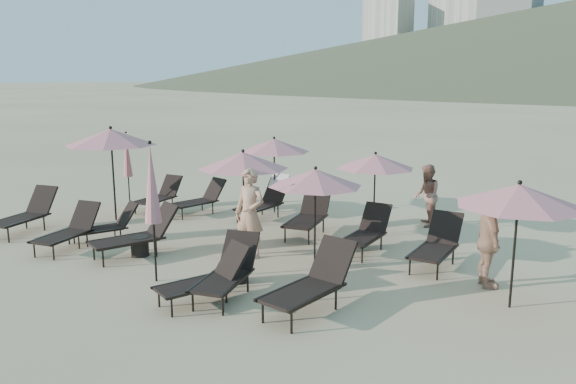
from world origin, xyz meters
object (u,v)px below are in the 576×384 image
Objects in this scene: lounger_10 at (366,231)px; side_table_0 at (140,246)px; lounger_6 at (160,195)px; umbrella_open_0 at (111,137)px; lounger_7 at (200,198)px; beachgoer_b at (427,196)px; umbrella_open_5 at (519,195)px; lounger_0 at (26,213)px; lounger_1 at (107,224)px; umbrella_open_1 at (243,161)px; beachgoer_c at (489,241)px; side_table_1 at (239,271)px; beachgoer_a at (250,213)px; lounger_9 at (309,214)px; lounger_2 at (138,234)px; umbrella_open_4 at (375,161)px; umbrella_closed_0 at (152,185)px; umbrella_open_2 at (315,178)px; lounger_4 at (206,277)px; lounger_12 at (69,229)px; lounger_8 at (266,198)px; lounger_3 at (228,271)px; umbrella_closed_1 at (127,155)px; lounger_5 at (312,282)px; lounger_11 at (437,244)px; umbrella_open_3 at (274,145)px.

lounger_10 is 4.08× the size of side_table_0.
lounger_6 is 2.36m from umbrella_open_0.
beachgoer_b is at bearing 33.66° from lounger_7.
umbrella_open_5 reaches higher than side_table_0.
lounger_1 is at bearing 0.32° from lounger_0.
lounger_7 is at bearing -94.77° from beachgoer_b.
beachgoer_c is at bearing 7.93° from umbrella_open_1.
beachgoer_a is at bearing 123.20° from side_table_1.
side_table_0 is at bearing -134.77° from lounger_9.
lounger_2 is at bearing 9.53° from lounger_1.
umbrella_open_4 is (1.24, 0.98, 1.30)m from lounger_9.
lounger_9 is 0.74× the size of umbrella_closed_0.
umbrella_open_0 is 6.33m from umbrella_open_2.
lounger_12 is (-4.59, 0.25, 0.01)m from lounger_4.
lounger_10 is 2.90m from beachgoer_c.
umbrella_open_4 reaches higher than lounger_1.
beachgoer_c is at bearing -16.09° from lounger_8.
umbrella_closed_1 reaches higher than lounger_3.
umbrella_closed_0 is (-1.56, -0.31, 1.39)m from lounger_3.
beachgoer_a is at bearing 12.97° from lounger_12.
lounger_12 is at bearing -173.01° from lounger_5.
beachgoer_c is (6.50, 2.75, 0.36)m from lounger_2.
umbrella_open_1 reaches higher than lounger_11.
lounger_9 is at bearing 67.44° from umbrella_open_1.
side_table_0 is at bearing -92.46° from lounger_8.
lounger_7 is 7.06m from lounger_11.
lounger_2 is 2.77m from umbrella_open_1.
beachgoer_c is at bearing 3.43° from lounger_7.
lounger_6 is 4.64m from umbrella_open_1.
lounger_1 is at bearing -168.16° from umbrella_open_5.
lounger_8 is 1.50m from umbrella_open_3.
lounger_4 is 6.70m from umbrella_open_0.
side_table_0 is (-1.87, -3.59, -0.28)m from lounger_9.
umbrella_open_1 is (-2.45, -1.26, 1.49)m from lounger_10.
lounger_7 is 0.99× the size of beachgoer_c.
lounger_0 is 1.02× the size of beachgoer_a.
lounger_11 is 0.83× the size of umbrella_open_3.
lounger_12 is 4.16m from umbrella_open_1.
side_table_1 is 6.04m from beachgoer_b.
umbrella_open_2 is 0.94× the size of umbrella_open_3.
lounger_7 is 0.84× the size of umbrella_open_4.
umbrella_closed_0 reaches higher than lounger_8.
umbrella_open_3 is 5.80m from side_table_1.
lounger_0 is 10.02m from beachgoer_b.
lounger_0 is 10.73m from beachgoer_c.
lounger_1 is 5.96m from lounger_10.
lounger_6 is (-1.57, 2.84, 0.02)m from lounger_1.
lounger_6 is 0.97× the size of lounger_10.
lounger_3 is 7.05m from lounger_6.
umbrella_open_0 is 5.97× the size of side_table_0.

